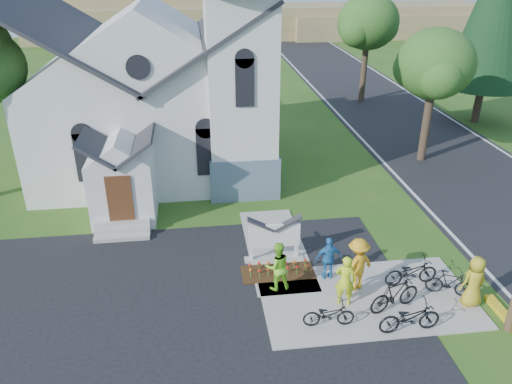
{
  "coord_description": "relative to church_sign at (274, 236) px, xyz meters",
  "views": [
    {
      "loc": [
        -3.89,
        -12.3,
        10.45
      ],
      "look_at": [
        -1.64,
        5.0,
        1.99
      ],
      "focal_mm": 35.0,
      "sensor_mm": 36.0,
      "label": 1
    }
  ],
  "objects": [
    {
      "name": "ground",
      "position": [
        1.2,
        -3.2,
        -1.03
      ],
      "size": [
        120.0,
        120.0,
        0.0
      ],
      "primitive_type": "plane",
      "color": "#2B5518",
      "rests_on": "ground"
    },
    {
      "name": "parking_lot",
      "position": [
        -5.8,
        -5.2,
        -1.02
      ],
      "size": [
        20.0,
        16.0,
        0.02
      ],
      "primitive_type": "cube",
      "color": "black",
      "rests_on": "ground"
    },
    {
      "name": "road",
      "position": [
        11.2,
        11.8,
        -1.02
      ],
      "size": [
        8.0,
        90.0,
        0.02
      ],
      "primitive_type": "cube",
      "color": "black",
      "rests_on": "ground"
    },
    {
      "name": "sidewalk",
      "position": [
        2.7,
        -2.7,
        -1.0
      ],
      "size": [
        7.0,
        4.0,
        0.05
      ],
      "primitive_type": "cube",
      "color": "#A39E93",
      "rests_on": "ground"
    },
    {
      "name": "church",
      "position": [
        -4.28,
        9.28,
        4.22
      ],
      "size": [
        12.35,
        12.0,
        13.0
      ],
      "color": "silver",
      "rests_on": "ground"
    },
    {
      "name": "church_sign",
      "position": [
        0.0,
        0.0,
        0.0
      ],
      "size": [
        2.2,
        0.4,
        1.7
      ],
      "color": "#A39E93",
      "rests_on": "ground"
    },
    {
      "name": "flower_bed",
      "position": [
        0.0,
        -0.9,
        -0.99
      ],
      "size": [
        2.6,
        1.1,
        0.07
      ],
      "primitive_type": "cube",
      "color": "#36210E",
      "rests_on": "ground"
    },
    {
      "name": "tree_road_near",
      "position": [
        9.7,
        8.8,
        4.18
      ],
      "size": [
        4.0,
        4.0,
        7.05
      ],
      "color": "#37291E",
      "rests_on": "ground"
    },
    {
      "name": "tree_road_mid",
      "position": [
        10.2,
        20.8,
        4.75
      ],
      "size": [
        4.4,
        4.4,
        7.8
      ],
      "color": "#37291E",
      "rests_on": "ground"
    },
    {
      "name": "conifer",
      "position": [
        16.2,
        14.8,
        6.36
      ],
      "size": [
        5.2,
        5.2,
        12.4
      ],
      "color": "#37291E",
      "rests_on": "ground"
    },
    {
      "name": "distant_hills",
      "position": [
        4.56,
        53.13,
        1.15
      ],
      "size": [
        61.0,
        10.0,
        5.6
      ],
      "color": "olive",
      "rests_on": "ground"
    },
    {
      "name": "cyclist_0",
      "position": [
        1.83,
        -2.86,
        -0.08
      ],
      "size": [
        0.75,
        0.6,
        1.79
      ],
      "primitive_type": "imported",
      "rotation": [
        0.0,
        0.0,
        2.84
      ],
      "color": "#C4E01A",
      "rests_on": "sidewalk"
    },
    {
      "name": "bike_0",
      "position": [
        1.06,
        -3.85,
        -0.56
      ],
      "size": [
        1.62,
        0.66,
        0.84
      ],
      "primitive_type": "imported",
      "rotation": [
        0.0,
        0.0,
        1.5
      ],
      "color": "black",
      "rests_on": "sidewalk"
    },
    {
      "name": "cyclist_1",
      "position": [
        -0.19,
        -1.8,
        -0.09
      ],
      "size": [
        0.94,
        0.78,
        1.77
      ],
      "primitive_type": "imported",
      "rotation": [
        0.0,
        0.0,
        3.28
      ],
      "color": "#79D527",
      "rests_on": "sidewalk"
    },
    {
      "name": "bike_1",
      "position": [
        3.34,
        -3.37,
        -0.41
      ],
      "size": [
        1.95,
        1.06,
        1.13
      ],
      "primitive_type": "imported",
      "rotation": [
        0.0,
        0.0,
        1.87
      ],
      "color": "black",
      "rests_on": "sidewalk"
    },
    {
      "name": "cyclist_2",
      "position": [
        1.68,
        -1.43,
        -0.17
      ],
      "size": [
        0.95,
        0.41,
        1.61
      ],
      "primitive_type": "imported",
      "rotation": [
        0.0,
        0.0,
        3.16
      ],
      "color": "#2674BF",
      "rests_on": "sidewalk"
    },
    {
      "name": "bike_2",
      "position": [
        3.4,
        -4.4,
        -0.47
      ],
      "size": [
        1.96,
        0.75,
        1.01
      ],
      "primitive_type": "imported",
      "rotation": [
        0.0,
        0.0,
        1.61
      ],
      "color": "black",
      "rests_on": "sidewalk"
    },
    {
      "name": "cyclist_3",
      "position": [
        2.47,
        -2.13,
        -0.02
      ],
      "size": [
        1.42,
        1.15,
        1.91
      ],
      "primitive_type": "imported",
      "rotation": [
        0.0,
        0.0,
        3.56
      ],
      "color": "orange",
      "rests_on": "sidewalk"
    },
    {
      "name": "bike_3",
      "position": [
        5.43,
        -2.87,
        -0.52
      ],
      "size": [
        1.57,
        1.01,
        0.92
      ],
      "primitive_type": "imported",
      "rotation": [
        0.0,
        0.0,
        1.16
      ],
      "color": "black",
      "rests_on": "sidewalk"
    },
    {
      "name": "cyclist_4",
      "position": [
        5.9,
        -3.45,
        -0.09
      ],
      "size": [
        0.94,
        0.68,
        1.78
      ],
      "primitive_type": "imported",
      "rotation": [
        0.0,
        0.0,
        3.28
      ],
      "color": "gold",
      "rests_on": "sidewalk"
    },
    {
      "name": "bike_4",
      "position": [
        4.4,
        -2.15,
        -0.48
      ],
      "size": [
        1.92,
        0.76,
        0.99
      ],
      "primitive_type": "imported",
      "rotation": [
        0.0,
        0.0,
        1.63
      ],
      "color": "black",
      "rests_on": "sidewalk"
    }
  ]
}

